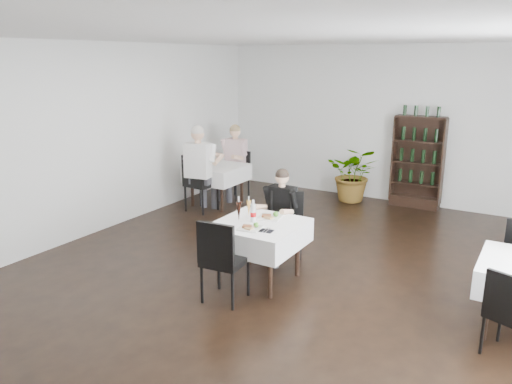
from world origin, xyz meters
TOP-DOWN VIEW (x-y plane):
  - room_shell at (0.00, 0.00)m, footprint 9.00×9.00m
  - wine_shelf at (0.60, 4.31)m, footprint 0.90×0.28m
  - main_table at (-0.30, 0.00)m, footprint 1.03×1.03m
  - left_table at (-2.70, 2.50)m, footprint 0.98×0.98m
  - potted_tree at (-0.54, 4.08)m, footprint 1.13×1.02m
  - main_chair_far at (-0.26, 0.67)m, footprint 0.59×0.60m
  - main_chair_near at (-0.36, -0.74)m, footprint 0.50×0.50m
  - left_chair_far at (-2.61, 3.09)m, footprint 0.50×0.51m
  - left_chair_near at (-2.73, 1.94)m, footprint 0.52×0.52m
  - right_chair_near at (2.57, -0.30)m, footprint 0.52×0.52m
  - diner_main at (-0.39, 0.70)m, footprint 0.50×0.50m
  - diner_left_far at (-2.67, 3.03)m, footprint 0.57×0.57m
  - diner_left_near at (-2.65, 1.93)m, footprint 0.65×0.68m
  - plate_far at (-0.27, 0.22)m, footprint 0.33×0.33m
  - plate_near at (-0.27, -0.25)m, footprint 0.30×0.30m
  - pilsner_dark at (-0.55, -0.07)m, footprint 0.07×0.07m
  - pilsner_lager at (-0.54, 0.16)m, footprint 0.06×0.06m
  - coke_bottle at (-0.38, -0.01)m, footprint 0.07×0.07m
  - napkin_cutlery at (-0.07, -0.22)m, footprint 0.17×0.17m

SIDE VIEW (x-z plane):
  - right_chair_near at x=2.57m, z-range 0.06..0.95m
  - potted_tree at x=-0.54m, z-range 0.00..1.10m
  - left_chair_far at x=-2.61m, z-range 0.07..1.03m
  - main_chair_far at x=-0.26m, z-range 0.07..1.07m
  - main_chair_near at x=-0.36m, z-range 0.07..1.08m
  - left_chair_near at x=-2.73m, z-range 0.08..1.14m
  - left_table at x=-2.70m, z-range 0.24..1.01m
  - main_table at x=-0.30m, z-range 0.24..1.01m
  - diner_main at x=-0.39m, z-range 0.10..1.41m
  - napkin_cutlery at x=-0.07m, z-range 0.77..0.78m
  - plate_near at x=-0.27m, z-range 0.75..0.83m
  - plate_far at x=-0.27m, z-range 0.75..0.83m
  - wine_shelf at x=0.60m, z-range -0.03..1.72m
  - diner_left_far at x=-2.67m, z-range 0.12..1.60m
  - pilsner_lager at x=-0.54m, z-range 0.75..1.01m
  - coke_bottle at x=-0.38m, z-range 0.74..1.03m
  - pilsner_dark at x=-0.55m, z-range 0.74..1.06m
  - diner_left_near at x=-2.65m, z-range 0.13..1.74m
  - room_shell at x=0.00m, z-range -3.00..6.00m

